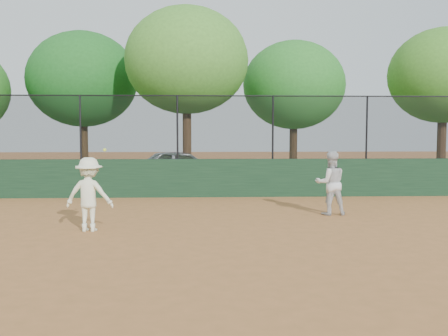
{
  "coord_description": "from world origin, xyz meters",
  "views": [
    {
      "loc": [
        0.3,
        -9.67,
        2.09
      ],
      "look_at": [
        0.8,
        2.2,
        1.2
      ],
      "focal_mm": 40.0,
      "sensor_mm": 36.0,
      "label": 1
    }
  ],
  "objects_px": {
    "parked_car": "(181,166)",
    "tree_2": "(187,61)",
    "tree_4": "(444,76)",
    "player_second": "(330,183)",
    "tree_3": "(294,85)",
    "tree_1": "(83,80)",
    "player_main": "(89,194)"
  },
  "relations": [
    {
      "from": "tree_1",
      "to": "tree_3",
      "type": "distance_m",
      "value": 9.46
    },
    {
      "from": "player_main",
      "to": "tree_1",
      "type": "height_order",
      "value": "tree_1"
    },
    {
      "from": "tree_1",
      "to": "tree_2",
      "type": "xyz_separation_m",
      "value": [
        4.65,
        -2.49,
        0.5
      ]
    },
    {
      "from": "tree_1",
      "to": "tree_3",
      "type": "xyz_separation_m",
      "value": [
        9.45,
        0.48,
        -0.18
      ]
    },
    {
      "from": "tree_3",
      "to": "tree_4",
      "type": "distance_m",
      "value": 6.27
    },
    {
      "from": "parked_car",
      "to": "tree_3",
      "type": "relative_size",
      "value": 0.64
    },
    {
      "from": "player_main",
      "to": "tree_2",
      "type": "distance_m",
      "value": 10.47
    },
    {
      "from": "player_second",
      "to": "tree_4",
      "type": "xyz_separation_m",
      "value": [
        6.55,
        7.74,
        3.51
      ]
    },
    {
      "from": "tree_2",
      "to": "tree_3",
      "type": "height_order",
      "value": "tree_2"
    },
    {
      "from": "tree_3",
      "to": "tree_4",
      "type": "relative_size",
      "value": 0.99
    },
    {
      "from": "player_main",
      "to": "tree_2",
      "type": "relative_size",
      "value": 0.25
    },
    {
      "from": "tree_1",
      "to": "tree_2",
      "type": "height_order",
      "value": "tree_2"
    },
    {
      "from": "tree_2",
      "to": "tree_4",
      "type": "height_order",
      "value": "tree_2"
    },
    {
      "from": "tree_3",
      "to": "tree_1",
      "type": "bearing_deg",
      "value": -177.1
    },
    {
      "from": "parked_car",
      "to": "tree_2",
      "type": "height_order",
      "value": "tree_2"
    },
    {
      "from": "tree_2",
      "to": "player_second",
      "type": "bearing_deg",
      "value": -63.7
    },
    {
      "from": "player_second",
      "to": "tree_4",
      "type": "relative_size",
      "value": 0.25
    },
    {
      "from": "player_main",
      "to": "tree_4",
      "type": "height_order",
      "value": "tree_4"
    },
    {
      "from": "player_second",
      "to": "tree_1",
      "type": "relative_size",
      "value": 0.25
    },
    {
      "from": "tree_3",
      "to": "tree_4",
      "type": "bearing_deg",
      "value": -27.72
    },
    {
      "from": "player_second",
      "to": "tree_1",
      "type": "bearing_deg",
      "value": -52.69
    },
    {
      "from": "parked_car",
      "to": "player_second",
      "type": "xyz_separation_m",
      "value": [
        4.03,
        -7.76,
        0.12
      ]
    },
    {
      "from": "tree_1",
      "to": "tree_4",
      "type": "xyz_separation_m",
      "value": [
        15.0,
        -2.44,
        -0.04
      ]
    },
    {
      "from": "player_second",
      "to": "tree_3",
      "type": "height_order",
      "value": "tree_3"
    },
    {
      "from": "parked_car",
      "to": "tree_2",
      "type": "relative_size",
      "value": 0.57
    },
    {
      "from": "parked_car",
      "to": "tree_3",
      "type": "xyz_separation_m",
      "value": [
        5.03,
        2.9,
        3.49
      ]
    },
    {
      "from": "tree_4",
      "to": "tree_2",
      "type": "bearing_deg",
      "value": -179.69
    },
    {
      "from": "player_second",
      "to": "tree_1",
      "type": "distance_m",
      "value": 13.7
    },
    {
      "from": "player_second",
      "to": "tree_3",
      "type": "distance_m",
      "value": 11.22
    },
    {
      "from": "parked_car",
      "to": "tree_4",
      "type": "xyz_separation_m",
      "value": [
        10.58,
        -0.02,
        3.63
      ]
    },
    {
      "from": "tree_4",
      "to": "player_main",
      "type": "bearing_deg",
      "value": -141.67
    },
    {
      "from": "tree_2",
      "to": "player_main",
      "type": "bearing_deg",
      "value": -100.32
    }
  ]
}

